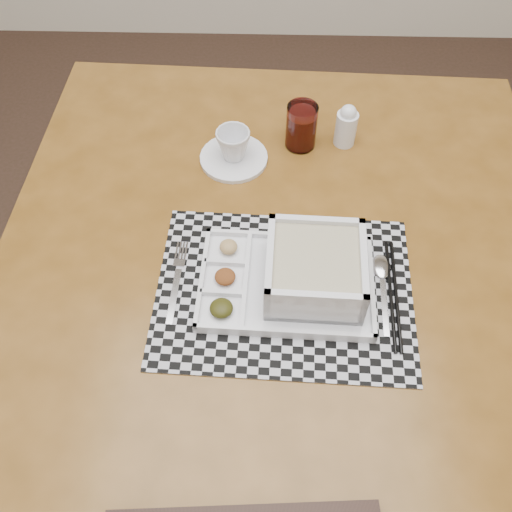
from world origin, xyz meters
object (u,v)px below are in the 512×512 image
(cup, at_px, (233,145))
(juice_glass, at_px, (301,128))
(serving_tray, at_px, (305,274))
(dining_table, at_px, (278,266))
(creamer_bottle, at_px, (346,126))

(cup, height_order, juice_glass, juice_glass)
(serving_tray, bearing_deg, juice_glass, 90.00)
(dining_table, bearing_deg, serving_tray, -66.38)
(dining_table, distance_m, juice_glass, 0.31)
(juice_glass, bearing_deg, serving_tray, -90.00)
(serving_tray, distance_m, juice_glass, 0.39)
(cup, xyz_separation_m, creamer_bottle, (0.25, 0.06, 0.00))
(cup, bearing_deg, creamer_bottle, 28.03)
(serving_tray, distance_m, cup, 0.36)
(dining_table, relative_size, serving_tray, 3.50)
(dining_table, relative_size, cup, 15.43)
(serving_tray, height_order, juice_glass, juice_glass)
(juice_glass, height_order, creamer_bottle, juice_glass)
(creamer_bottle, bearing_deg, serving_tray, -104.17)
(dining_table, distance_m, creamer_bottle, 0.35)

